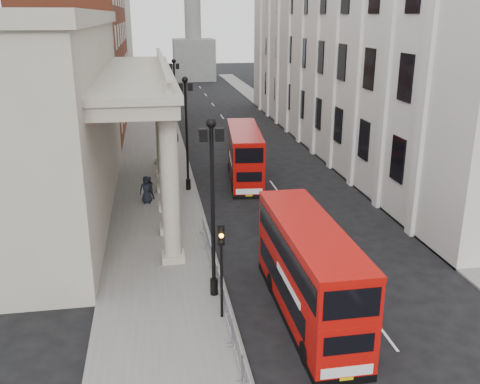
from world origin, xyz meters
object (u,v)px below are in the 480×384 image
Objects in this scene: lamp_post_mid at (186,126)px; pedestrian_c at (146,190)px; lamp_post_north at (175,95)px; bus_far at (244,154)px; pedestrian_a at (167,209)px; bus_near at (309,269)px; pedestrian_b at (149,188)px; lamp_post_south at (212,197)px; traffic_light at (221,254)px.

lamp_post_mid is 4.34× the size of pedestrian_c.
lamp_post_mid is 1.00× the size of lamp_post_north.
lamp_post_mid is at bearing -90.00° from lamp_post_north.
bus_far is 6.14× the size of pedestrian_a.
bus_near reaches higher than pedestrian_b.
lamp_post_south is at bearing -90.00° from lamp_post_north.
pedestrian_c is (-1.25, 3.71, 0.17)m from pedestrian_a.
lamp_post_south reaches higher than pedestrian_a.
bus_near is 17.23m from pedestrian_c.
lamp_post_north reaches higher than bus_near.
lamp_post_south and lamp_post_mid have the same top height.
lamp_post_mid is 1.93× the size of traffic_light.
lamp_post_north is at bearing 90.00° from lamp_post_south.
bus_near reaches higher than pedestrian_a.
pedestrian_a is at bearing 114.83° from bus_near.
bus_near is (3.84, -18.25, -2.72)m from lamp_post_mid.
lamp_post_south is 2.71m from traffic_light.
pedestrian_a is at bearing -106.21° from lamp_post_mid.
pedestrian_b is at bearing -148.37° from lamp_post_mid.
pedestrian_b is (-2.91, 14.21, -3.95)m from lamp_post_south.
pedestrian_b is at bearing 101.57° from lamp_post_south.
lamp_post_mid is at bearing 90.00° from lamp_post_south.
traffic_light is (0.10, -18.02, -1.80)m from lamp_post_mid.
lamp_post_mid is at bearing 101.59° from bus_near.
bus_far is (0.78, 20.33, -0.05)m from bus_near.
traffic_light is 15.97m from pedestrian_c.
lamp_post_mid reaches higher than bus_near.
traffic_light is at bearing -96.79° from bus_far.
lamp_post_north is at bearing 60.66° from pedestrian_a.
lamp_post_south reaches higher than pedestrian_b.
pedestrian_a is (-5.65, 12.04, -1.29)m from bus_near.
bus_near is (3.84, -2.25, -2.72)m from lamp_post_south.
lamp_post_north is at bearing -117.46° from pedestrian_b.
traffic_light is 12.16m from pedestrian_a.
lamp_post_south is 1.00× the size of lamp_post_north.
traffic_light is (0.10, -34.02, -1.80)m from lamp_post_north.
pedestrian_a is at bearing -121.89° from bus_far.
lamp_post_north is 1.93× the size of traffic_light.
lamp_post_south is at bearing 92.84° from traffic_light.
lamp_post_mid is at bearing 90.32° from traffic_light.
lamp_post_mid is 5.50m from pedestrian_c.
pedestrian_a is 3.92m from pedestrian_c.
pedestrian_c reaches higher than pedestrian_b.
bus_far is 10.56m from pedestrian_a.
bus_far is at bearing 27.53° from pedestrian_a.
traffic_light is at bearing -77.76° from pedestrian_c.
pedestrian_c is at bearing -140.73° from lamp_post_mid.
pedestrian_b is at bearing 78.78° from pedestrian_c.
pedestrian_a is at bearing 100.45° from lamp_post_south.
lamp_post_north reaches higher than bus_far.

